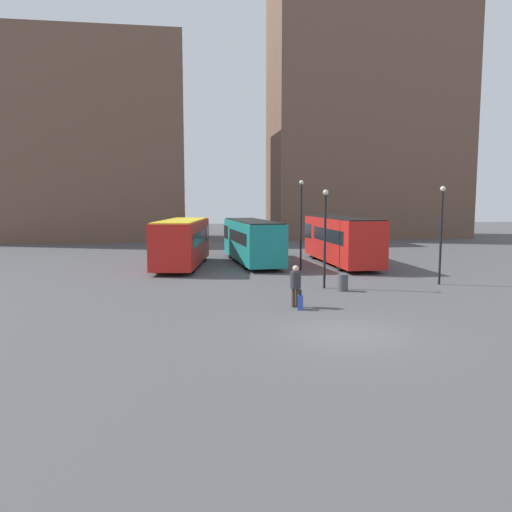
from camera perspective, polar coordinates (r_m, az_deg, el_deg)
The scene contains 12 objects.
ground_plane at distance 17.51m, azimuth 10.31°, elevation -8.71°, with size 160.00×160.00×0.00m, color #4C4C4F.
building_block_left at distance 61.29m, azimuth -19.93°, elevation 12.20°, with size 24.25×11.33×22.23m.
building_block_right at distance 65.42m, azimuth 12.68°, elevation 18.98°, with size 23.33×10.26×37.88m.
bus_0 at distance 34.37m, azimuth -8.42°, elevation 1.66°, with size 4.10×9.93×3.20m.
bus_1 at distance 36.03m, azimuth -0.50°, elevation 1.87°, with size 3.15×10.82×3.09m.
bus_2 at distance 35.93m, azimuth 9.63°, elevation 1.97°, with size 2.62×10.76×3.34m.
traveler at distance 21.23m, azimuth 4.54°, elevation -3.02°, with size 0.58×0.58×1.79m.
suitcase at distance 20.91m, azimuth 5.10°, elevation -5.28°, with size 0.31×0.42×0.87m.
lamp_post_0 at distance 28.44m, azimuth 20.42°, elevation 3.17°, with size 0.28×0.28×5.27m.
lamp_post_1 at distance 32.09m, azimuth 5.18°, elevation 4.35°, with size 0.28×0.28×5.79m.
lamp_post_2 at distance 25.75m, azimuth 7.90°, elevation 2.98°, with size 0.28×0.28×5.07m.
trash_bin at distance 25.38m, azimuth 9.89°, elevation -3.01°, with size 0.52×0.52×0.85m.
Camera 1 is at (-5.46, -16.00, 4.53)m, focal length 35.00 mm.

